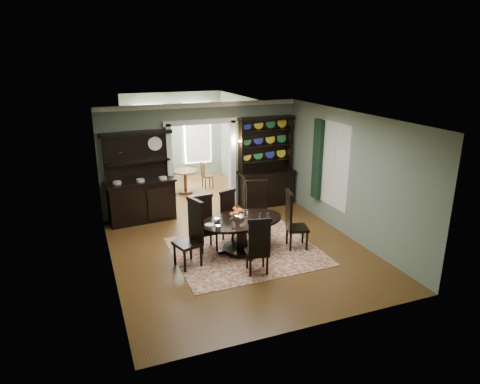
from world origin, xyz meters
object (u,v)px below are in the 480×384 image
Objects in this scene: sideboard at (141,191)px; welsh_dresser at (266,174)px; dining_table at (242,229)px; parlor_table at (185,178)px.

sideboard is 0.92× the size of welsh_dresser.
welsh_dresser is at bearing -5.46° from sideboard.
dining_table reaches higher than parlor_table.
welsh_dresser is 3.22× the size of parlor_table.
welsh_dresser is at bearing 48.46° from dining_table.
sideboard is 2.97× the size of parlor_table.
welsh_dresser reaches higher than sideboard.
sideboard is (-1.79, 2.69, 0.30)m from dining_table.
parlor_table is (-0.14, 4.57, -0.05)m from dining_table.
parlor_table is at bearing 43.30° from sideboard.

